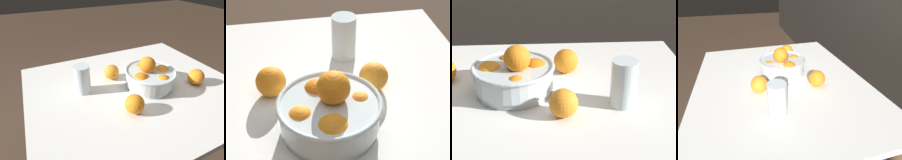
% 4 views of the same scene
% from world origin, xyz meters
% --- Properties ---
extents(dining_table, '(1.05, 0.87, 0.72)m').
position_xyz_m(dining_table, '(0.00, 0.00, 0.63)').
color(dining_table, white).
rests_on(dining_table, ground_plane).
extents(fruit_bowl, '(0.25, 0.25, 0.16)m').
position_xyz_m(fruit_bowl, '(-0.07, 0.03, 0.77)').
color(fruit_bowl, silver).
rests_on(fruit_bowl, dining_table).
extents(juice_glass, '(0.08, 0.08, 0.14)m').
position_xyz_m(juice_glass, '(0.25, -0.07, 0.78)').
color(juice_glass, '#F4A314').
rests_on(juice_glass, dining_table).
extents(orange_loose_front, '(0.08, 0.08, 0.08)m').
position_xyz_m(orange_loose_front, '(0.10, 0.16, 0.76)').
color(orange_loose_front, orange).
rests_on(orange_loose_front, dining_table).
extents(orange_loose_aside, '(0.08, 0.08, 0.08)m').
position_xyz_m(orange_loose_aside, '(0.08, -0.12, 0.76)').
color(orange_loose_aside, orange).
rests_on(orange_loose_aside, dining_table).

